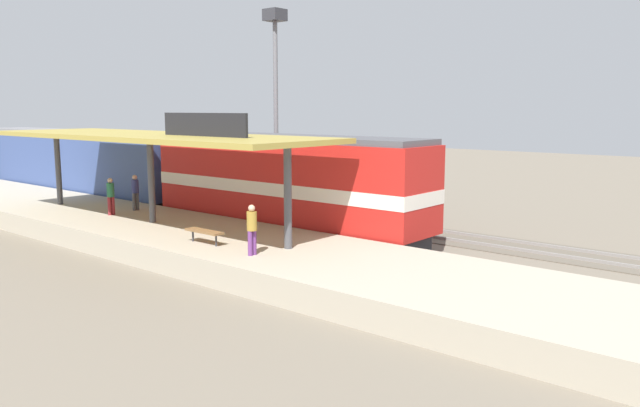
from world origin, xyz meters
name	(u,v)px	position (x,y,z in m)	size (l,w,h in m)	color
ground_plane	(262,222)	(2.00, 0.00, 0.00)	(120.00, 120.00, 0.00)	#706656
track_near	(233,227)	(0.00, 0.00, 0.03)	(3.20, 110.00, 0.16)	#5F5649
track_far	(296,215)	(4.60, 0.00, 0.03)	(3.20, 110.00, 0.16)	#5F5649
platform	(153,232)	(-4.60, 0.00, 0.45)	(6.00, 44.00, 0.90)	#A89E89
station_canopy	(151,138)	(-4.60, -0.09, 4.53)	(5.20, 18.00, 4.70)	#47474C
platform_bench	(204,232)	(-6.00, -5.14, 1.34)	(0.44, 1.70, 0.50)	#333338
locomotive	(285,184)	(0.00, -3.55, 2.41)	(2.93, 14.43, 4.44)	#28282D
passenger_carriage_single	(78,164)	(0.00, 14.45, 2.31)	(2.90, 20.00, 4.24)	#28282D
freight_car	(300,180)	(4.60, -0.28, 1.97)	(2.80, 12.00, 3.54)	#28282D
light_mast	(275,65)	(7.80, 4.54, 8.40)	(1.10, 1.10, 11.70)	slate
person_waiting	(111,194)	(-4.72, 3.04, 1.85)	(0.34, 0.34, 1.71)	maroon
person_walking	(135,191)	(-3.20, 3.35, 1.85)	(0.34, 0.34, 1.71)	#4C4C51
person_boarding	(252,227)	(-6.13, -7.78, 1.85)	(0.34, 0.34, 1.71)	#663375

